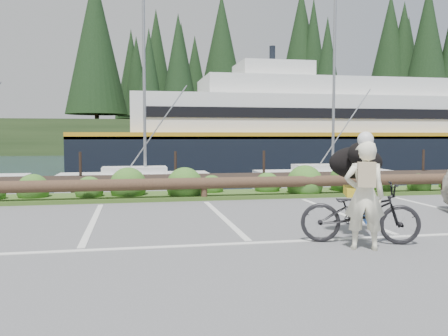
{
  "coord_description": "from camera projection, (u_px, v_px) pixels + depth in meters",
  "views": [
    {
      "loc": [
        -1.81,
        -7.56,
        1.71
      ],
      "look_at": [
        -0.16,
        0.99,
        1.1
      ],
      "focal_mm": 38.0,
      "sensor_mm": 36.0,
      "label": 1
    }
  ],
  "objects": [
    {
      "name": "cyclist",
      "position": [
        364.0,
        196.0,
        7.02
      ],
      "size": [
        0.69,
        0.56,
        1.62
      ],
      "primitive_type": "imported",
      "rotation": [
        0.0,
        0.0,
        2.81
      ],
      "color": "white",
      "rests_on": "ground"
    },
    {
      "name": "harbor_backdrop",
      "position": [
        146.0,
        144.0,
        84.81
      ],
      "size": [
        170.0,
        160.0,
        30.0
      ],
      "color": "#18283B",
      "rests_on": "ground"
    },
    {
      "name": "ground",
      "position": [
        245.0,
        238.0,
        7.87
      ],
      "size": [
        72.0,
        72.0,
        0.0
      ],
      "primitive_type": "plane",
      "color": "#575759"
    },
    {
      "name": "vegetation_strip",
      "position": [
        200.0,
        195.0,
        13.06
      ],
      "size": [
        34.0,
        1.6,
        0.1
      ],
      "primitive_type": "cube",
      "color": "#3D5B21",
      "rests_on": "ground"
    },
    {
      "name": "dog",
      "position": [
        356.0,
        163.0,
        8.0
      ],
      "size": [
        0.75,
        1.05,
        0.55
      ],
      "primitive_type": "ellipsoid",
      "rotation": [
        0.0,
        0.0,
        1.24
      ],
      "color": "black",
      "rests_on": "bicycle"
    },
    {
      "name": "log_rail",
      "position": [
        204.0,
        200.0,
        12.37
      ],
      "size": [
        32.0,
        0.3,
        0.6
      ],
      "primitive_type": null,
      "color": "#443021",
      "rests_on": "ground"
    },
    {
      "name": "bicycle",
      "position": [
        360.0,
        213.0,
        7.47
      ],
      "size": [
        1.95,
        1.21,
        0.97
      ],
      "primitive_type": "imported",
      "rotation": [
        0.0,
        0.0,
        1.24
      ],
      "color": "black",
      "rests_on": "ground"
    }
  ]
}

